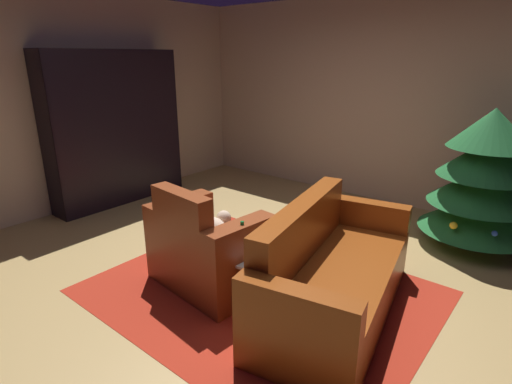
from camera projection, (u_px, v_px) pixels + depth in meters
name	position (u px, v px, depth m)	size (l,w,h in m)	color
ground_plane	(260.00, 277.00, 3.75)	(7.31, 7.31, 0.00)	#A5864F
wall_back	(390.00, 102.00, 5.34)	(6.22, 0.06, 2.71)	tan
wall_left	(71.00, 104.00, 5.15)	(0.06, 5.58, 2.71)	tan
area_rug	(261.00, 291.00, 3.51)	(2.74, 2.20, 0.01)	#A02616
bookshelf_unit	(123.00, 131.00, 5.51)	(0.38, 1.85, 2.02)	black
armchair_red	(206.00, 251.00, 3.52)	(1.06, 0.75, 0.93)	brown
couch_red	(331.00, 276.00, 3.18)	(1.13, 1.95, 0.87)	brown
coffee_table	(257.00, 255.00, 3.34)	(0.62, 0.62, 0.43)	black
book_stack_on_table	(255.00, 249.00, 3.28)	(0.23, 0.19, 0.07)	#33734D
bottle_on_table	(242.00, 244.00, 3.17)	(0.07, 0.07, 0.31)	#145D2A
decorated_tree	(483.00, 179.00, 4.15)	(1.15, 1.15, 1.46)	brown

